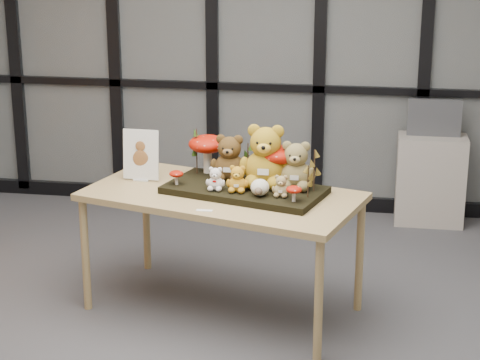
% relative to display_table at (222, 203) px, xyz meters
% --- Properties ---
extents(floor, '(5.00, 5.00, 0.00)m').
position_rel_display_table_xyz_m(floor, '(-0.01, -0.39, -0.72)').
color(floor, '#4A494E').
rests_on(floor, ground).
extents(room_shell, '(5.00, 5.00, 5.00)m').
position_rel_display_table_xyz_m(room_shell, '(-0.01, -0.39, 0.96)').
color(room_shell, '#B5B2AB').
rests_on(room_shell, floor).
extents(glass_partition, '(4.90, 0.06, 2.78)m').
position_rel_display_table_xyz_m(glass_partition, '(-0.01, 2.08, 0.69)').
color(glass_partition, '#2D383F').
rests_on(glass_partition, floor).
extents(display_table, '(1.85, 1.27, 0.79)m').
position_rel_display_table_xyz_m(display_table, '(0.00, 0.00, 0.00)').
color(display_table, tan).
rests_on(display_table, floor).
extents(diorama_tray, '(1.06, 0.73, 0.04)m').
position_rel_display_table_xyz_m(diorama_tray, '(0.14, 0.03, 0.09)').
color(diorama_tray, black).
rests_on(diorama_tray, display_table).
extents(bear_pooh_yellow, '(0.39, 0.37, 0.43)m').
position_rel_display_table_xyz_m(bear_pooh_yellow, '(0.26, 0.09, 0.32)').
color(bear_pooh_yellow, '#A9811B').
rests_on(bear_pooh_yellow, diorama_tray).
extents(bear_brown_medium, '(0.30, 0.28, 0.32)m').
position_rel_display_table_xyz_m(bear_brown_medium, '(0.02, 0.16, 0.27)').
color(bear_brown_medium, '#4C3315').
rests_on(bear_brown_medium, diorama_tray).
extents(bear_tan_back, '(0.30, 0.28, 0.32)m').
position_rel_display_table_xyz_m(bear_tan_back, '(0.45, 0.06, 0.27)').
color(bear_tan_back, olive).
rests_on(bear_tan_back, diorama_tray).
extents(bear_small_yellow, '(0.17, 0.16, 0.18)m').
position_rel_display_table_xyz_m(bear_small_yellow, '(0.11, -0.07, 0.20)').
color(bear_small_yellow, orange).
rests_on(bear_small_yellow, diorama_tray).
extents(bear_white_bow, '(0.15, 0.14, 0.16)m').
position_rel_display_table_xyz_m(bear_white_bow, '(-0.03, -0.06, 0.19)').
color(bear_white_bow, white).
rests_on(bear_white_bow, diorama_tray).
extents(bear_beige_small, '(0.14, 0.13, 0.15)m').
position_rel_display_table_xyz_m(bear_beige_small, '(0.38, -0.12, 0.18)').
color(bear_beige_small, '#A38B57').
rests_on(bear_beige_small, diorama_tray).
extents(plush_cream_hedgehog, '(0.10, 0.10, 0.11)m').
position_rel_display_table_xyz_m(plush_cream_hedgehog, '(0.26, -0.13, 0.16)').
color(plush_cream_hedgehog, '#F1E9CE').
rests_on(plush_cream_hedgehog, diorama_tray).
extents(mushroom_back_left, '(0.25, 0.25, 0.28)m').
position_rel_display_table_xyz_m(mushroom_back_left, '(-0.15, 0.29, 0.24)').
color(mushroom_back_left, '#9C1205').
rests_on(mushroom_back_left, diorama_tray).
extents(mushroom_back_right, '(0.24, 0.24, 0.27)m').
position_rel_display_table_xyz_m(mushroom_back_right, '(0.33, 0.12, 0.24)').
color(mushroom_back_right, '#9C1205').
rests_on(mushroom_back_right, diorama_tray).
extents(mushroom_front_left, '(0.09, 0.09, 0.10)m').
position_rel_display_table_xyz_m(mushroom_front_left, '(-0.29, 0.00, 0.16)').
color(mushroom_front_left, '#9C1205').
rests_on(mushroom_front_left, diorama_tray).
extents(mushroom_front_right, '(0.09, 0.09, 0.10)m').
position_rel_display_table_xyz_m(mushroom_front_right, '(0.47, -0.21, 0.16)').
color(mushroom_front_right, '#9C1205').
rests_on(mushroom_front_right, diorama_tray).
extents(sprig_green_far_left, '(0.05, 0.05, 0.30)m').
position_rel_display_table_xyz_m(sprig_green_far_left, '(-0.21, 0.26, 0.26)').
color(sprig_green_far_left, '#15330B').
rests_on(sprig_green_far_left, diorama_tray).
extents(sprig_green_mid_left, '(0.05, 0.05, 0.26)m').
position_rel_display_table_xyz_m(sprig_green_mid_left, '(-0.05, 0.27, 0.24)').
color(sprig_green_mid_left, '#15330B').
rests_on(sprig_green_mid_left, diorama_tray).
extents(sprig_dry_far_right, '(0.05, 0.05, 0.26)m').
position_rel_display_table_xyz_m(sprig_dry_far_right, '(0.57, 0.01, 0.24)').
color(sprig_dry_far_right, brown).
rests_on(sprig_dry_far_right, diorama_tray).
extents(sprig_dry_mid_right, '(0.05, 0.05, 0.20)m').
position_rel_display_table_xyz_m(sprig_dry_mid_right, '(0.54, -0.11, 0.21)').
color(sprig_dry_mid_right, brown).
rests_on(sprig_dry_mid_right, diorama_tray).
extents(sprig_green_centre, '(0.05, 0.05, 0.23)m').
position_rel_display_table_xyz_m(sprig_green_centre, '(0.13, 0.23, 0.22)').
color(sprig_green_centre, '#15330B').
rests_on(sprig_green_centre, diorama_tray).
extents(sign_holder, '(0.24, 0.06, 0.34)m').
position_rel_display_table_xyz_m(sign_holder, '(-0.57, 0.18, 0.22)').
color(sign_holder, silver).
rests_on(sign_holder, display_table).
extents(label_card, '(0.09, 0.03, 0.00)m').
position_rel_display_table_xyz_m(label_card, '(-0.04, -0.34, 0.07)').
color(label_card, white).
rests_on(label_card, display_table).
extents(cabinet, '(0.55, 0.32, 0.73)m').
position_rel_display_table_xyz_m(cabinet, '(1.38, 1.88, -0.36)').
color(cabinet, '#A89F96').
rests_on(cabinet, floor).
extents(monitor, '(0.42, 0.04, 0.30)m').
position_rel_display_table_xyz_m(monitor, '(1.38, 1.90, 0.16)').
color(monitor, '#4B4D52').
rests_on(monitor, cabinet).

